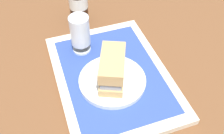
% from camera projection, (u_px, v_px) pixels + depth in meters
% --- Properties ---
extents(ground_plane, '(3.00, 3.00, 0.00)m').
position_uv_depth(ground_plane, '(112.00, 78.00, 0.78)').
color(ground_plane, brown).
extents(tray, '(0.44, 0.32, 0.02)m').
position_uv_depth(tray, '(112.00, 76.00, 0.78)').
color(tray, beige).
rests_on(tray, ground_plane).
extents(placemat, '(0.38, 0.27, 0.00)m').
position_uv_depth(placemat, '(112.00, 74.00, 0.77)').
color(placemat, '#2D4793').
rests_on(placemat, tray).
extents(plate, '(0.19, 0.19, 0.01)m').
position_uv_depth(plate, '(112.00, 81.00, 0.74)').
color(plate, white).
rests_on(plate, placemat).
extents(sandwich, '(0.14, 0.11, 0.08)m').
position_uv_depth(sandwich, '(112.00, 68.00, 0.71)').
color(sandwich, tan).
rests_on(sandwich, plate).
extents(beer_glass, '(0.06, 0.06, 0.12)m').
position_uv_depth(beer_glass, '(80.00, 33.00, 0.79)').
color(beer_glass, silver).
rests_on(beer_glass, placemat).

